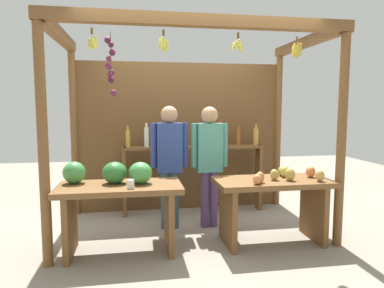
# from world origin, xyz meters

# --- Properties ---
(ground_plane) EXTENTS (12.00, 12.00, 0.00)m
(ground_plane) POSITION_xyz_m (0.00, 0.00, 0.00)
(ground_plane) COLOR gray
(ground_plane) RESTS_ON ground
(market_stall) EXTENTS (3.25, 1.83, 2.49)m
(market_stall) POSITION_xyz_m (-0.00, 0.42, 1.43)
(market_stall) COLOR brown
(market_stall) RESTS_ON ground
(fruit_counter_left) EXTENTS (1.31, 0.64, 0.98)m
(fruit_counter_left) POSITION_xyz_m (-0.89, -0.62, 0.64)
(fruit_counter_left) COLOR brown
(fruit_counter_left) RESTS_ON ground
(fruit_counter_right) EXTENTS (1.31, 0.64, 0.89)m
(fruit_counter_right) POSITION_xyz_m (0.88, -0.65, 0.56)
(fruit_counter_right) COLOR brown
(fruit_counter_right) RESTS_ON ground
(bottle_shelf_unit) EXTENTS (2.08, 0.22, 1.36)m
(bottle_shelf_unit) POSITION_xyz_m (0.17, 0.65, 0.82)
(bottle_shelf_unit) COLOR brown
(bottle_shelf_unit) RESTS_ON ground
(vendor_man) EXTENTS (0.48, 0.22, 1.59)m
(vendor_man) POSITION_xyz_m (-0.26, 0.02, 0.95)
(vendor_man) COLOR #30515A
(vendor_man) RESTS_ON ground
(vendor_woman) EXTENTS (0.48, 0.21, 1.58)m
(vendor_woman) POSITION_xyz_m (0.26, -0.01, 0.94)
(vendor_woman) COLOR #563D6E
(vendor_woman) RESTS_ON ground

